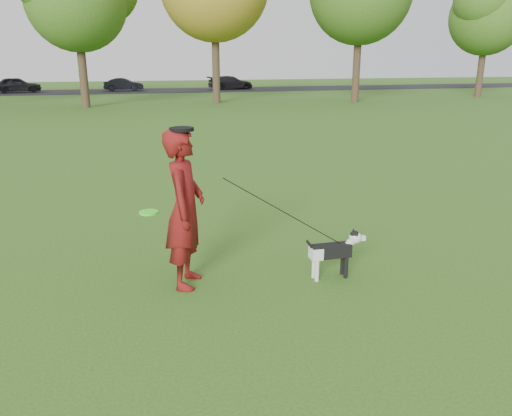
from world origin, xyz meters
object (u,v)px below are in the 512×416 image
object	(u,v)px
car_left	(17,85)
car_right	(231,83)
man	(185,209)
dog	(335,249)
car_mid	(124,85)

from	to	relation	value
car_left	car_right	world-z (taller)	car_left
car_left	car_right	size ratio (longest dim) A/B	0.90
man	car_right	distance (m)	40.94
dog	car_right	world-z (taller)	car_right
car_left	car_mid	size ratio (longest dim) A/B	1.11
dog	car_mid	world-z (taller)	car_mid
car_left	car_mid	bearing A→B (deg)	-99.74
man	car_right	world-z (taller)	man
dog	car_left	bearing A→B (deg)	105.43
man	car_mid	bearing A→B (deg)	19.26
car_mid	car_right	bearing A→B (deg)	-85.63
dog	car_right	distance (m)	40.86
dog	car_mid	xyz separation A→B (m)	(-2.57, 40.27, 0.17)
car_left	car_mid	distance (m)	8.55
dog	car_right	bearing A→B (deg)	80.27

